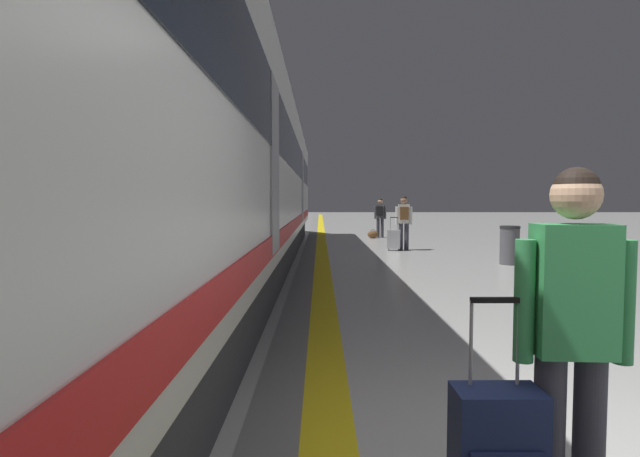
{
  "coord_description": "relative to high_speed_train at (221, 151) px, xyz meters",
  "views": [
    {
      "loc": [
        -1.22,
        -2.08,
        1.51
      ],
      "look_at": [
        -1.22,
        4.47,
        1.14
      ],
      "focal_mm": 27.66,
      "sensor_mm": 36.0,
      "label": 1
    }
  ],
  "objects": [
    {
      "name": "safety_line_strip",
      "position": [
        2.04,
        2.09,
        -2.5
      ],
      "size": [
        0.36,
        80.0,
        0.01
      ],
      "primitive_type": "cube",
      "color": "yellow",
      "rests_on": "ground"
    },
    {
      "name": "tactile_edge_band",
      "position": [
        1.74,
        2.09,
        -2.5
      ],
      "size": [
        0.55,
        80.0,
        0.01
      ],
      "primitive_type": "cube",
      "color": "slate",
      "rests_on": "ground"
    },
    {
      "name": "high_speed_train",
      "position": [
        0.0,
        0.0,
        0.0
      ],
      "size": [
        2.94,
        27.21,
        4.97
      ],
      "color": "#38383D",
      "rests_on": "ground"
    },
    {
      "name": "traveller_foreground",
      "position": [
        3.11,
        -7.83,
        -1.54
      ],
      "size": [
        0.52,
        0.21,
        1.66
      ],
      "color": "#383842",
      "rests_on": "ground"
    },
    {
      "name": "passenger_near",
      "position": [
        4.52,
        4.88,
        -1.53
      ],
      "size": [
        0.51,
        0.33,
        1.64
      ],
      "color": "#383842",
      "rests_on": "ground"
    },
    {
      "name": "suitcase_near",
      "position": [
        4.21,
        4.74,
        -2.16
      ],
      "size": [
        0.42,
        0.31,
        1.01
      ],
      "color": "#9E9EA3",
      "rests_on": "ground"
    },
    {
      "name": "passenger_mid",
      "position": [
        4.41,
        9.86,
        -1.56
      ],
      "size": [
        0.47,
        0.37,
        1.59
      ],
      "color": "#383842",
      "rests_on": "ground"
    },
    {
      "name": "duffel_bag_mid",
      "position": [
        4.1,
        9.54,
        -2.35
      ],
      "size": [
        0.44,
        0.26,
        0.36
      ],
      "color": "brown",
      "rests_on": "ground"
    },
    {
      "name": "waste_bin",
      "position": [
        6.45,
        1.54,
        -2.04
      ],
      "size": [
        0.46,
        0.46,
        0.91
      ],
      "color": "#4C4C51",
      "rests_on": "ground"
    }
  ]
}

